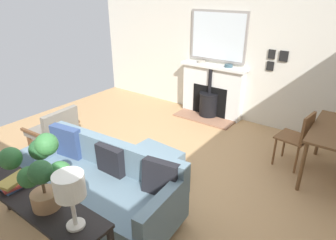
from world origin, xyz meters
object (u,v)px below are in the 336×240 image
Objects in this scene: ottoman at (151,163)px; dining_chair_near_fireplace at (299,136)px; book_stack at (15,182)px; mantel_bowl_near at (201,62)px; mantel_bowl_far at (229,66)px; console_table at (28,200)px; sofa at (99,185)px; table_lamp_far_end at (70,188)px; armchair_accent at (55,128)px; potted_plant at (40,169)px; fireplace at (211,94)px.

ottoman is 0.84× the size of dining_chair_near_fireplace.
mantel_bowl_near is at bearing -173.81° from book_stack.
console_table is at bearing 0.22° from mantel_bowl_far.
sofa is at bearing -34.97° from dining_chair_near_fireplace.
mantel_bowl_near is 4.23m from table_lamp_far_end.
book_stack is at bearing -7.88° from ottoman.
armchair_accent is at bearing -133.16° from book_stack.
potted_plant is at bearing 12.91° from mantel_bowl_near.
ottoman is at bearing 9.16° from fireplace.
fireplace reaches higher than dining_chair_near_fireplace.
mantel_bowl_far is (0.00, 0.58, 0.00)m from mantel_bowl_near.
ottoman is 1.55× the size of table_lamp_far_end.
mantel_bowl_far is at bearing -175.14° from potted_plant.
book_stack is (1.63, -0.23, 0.56)m from ottoman.
mantel_bowl_far is 4.09m from table_lamp_far_end.
potted_plant is 2.11× the size of book_stack.
fireplace is 1.79× the size of armchair_accent.
table_lamp_far_end reaches higher than armchair_accent.
console_table is at bearing 50.09° from armchair_accent.
table_lamp_far_end is at bearing 9.70° from mantel_bowl_far.
mantel_bowl_far is 3.20m from armchair_accent.
mantel_bowl_far reaches higher than fireplace.
book_stack is at bearing -10.85° from sofa.
dining_chair_near_fireplace is (-3.04, 1.24, -0.61)m from potted_plant.
mantel_bowl_near is 0.20× the size of dining_chair_near_fireplace.
mantel_bowl_far is 0.20× the size of armchair_accent.
console_table is (1.62, -0.07, 0.44)m from ottoman.
armchair_accent is (0.32, -1.62, 0.19)m from ottoman.
fireplace is 0.66× the size of sofa.
mantel_bowl_far reaches higher than ottoman.
potted_plant reaches higher than mantel_bowl_near.
potted_plant is 3.34m from dining_chair_near_fireplace.
fireplace is 4.54× the size of book_stack.
table_lamp_far_end is at bearing 40.99° from sofa.
dining_chair_near_fireplace is (-3.04, 1.73, -0.28)m from book_stack.
fireplace is at bearing -166.08° from table_lamp_far_end.
fireplace reaches higher than ottoman.
fireplace is at bearing 84.04° from mantel_bowl_near.
table_lamp_far_end is at bearing 13.92° from fireplace.
sofa reaches higher than ottoman.
dining_chair_near_fireplace reaches higher than book_stack.
potted_plant reaches higher than book_stack.
fireplace is 4.11m from potted_plant.
console_table is 0.80m from table_lamp_far_end.
mantel_bowl_far is 2.55m from ottoman.
potted_plant reaches higher than dining_chair_near_fireplace.
table_lamp_far_end is 0.54× the size of dining_chair_near_fireplace.
fireplace reaches higher than console_table.
armchair_accent is at bearing -129.91° from console_table.
fireplace is 2.42m from ottoman.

